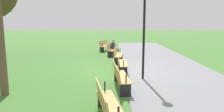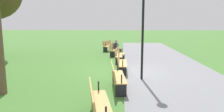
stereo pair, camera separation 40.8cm
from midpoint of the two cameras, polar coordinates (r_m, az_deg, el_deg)
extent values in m
plane|color=#477A33|center=(10.27, 1.79, -4.42)|extent=(120.00, 120.00, 0.00)
cube|color=gray|center=(10.60, 15.03, -4.29)|extent=(30.40, 4.69, 0.01)
cube|color=tan|center=(17.88, -2.47, 2.89)|extent=(1.99, 1.00, 0.04)
cube|color=tan|center=(17.92, -3.08, 3.68)|extent=(1.89, 0.68, 0.40)
cube|color=black|center=(18.76, -1.50, 2.48)|extent=(0.17, 0.37, 0.43)
cylinder|color=black|center=(18.71, -1.45, 3.68)|extent=(0.06, 0.06, 0.30)
cube|color=black|center=(17.06, -3.53, 1.79)|extent=(0.17, 0.37, 0.43)
cylinder|color=black|center=(17.01, -3.48, 3.11)|extent=(0.06, 0.06, 0.30)
cube|color=tan|center=(15.33, -0.55, 1.84)|extent=(1.99, 0.82, 0.04)
cube|color=tan|center=(15.34, -1.28, 2.76)|extent=(1.93, 0.49, 0.40)
cube|color=black|center=(16.24, 0.16, 1.43)|extent=(0.13, 0.38, 0.43)
cylinder|color=black|center=(16.19, 0.23, 2.81)|extent=(0.05, 0.05, 0.30)
cube|color=black|center=(14.48, -1.34, 0.47)|extent=(0.13, 0.38, 0.43)
cylinder|color=black|center=(14.42, -1.27, 2.02)|extent=(0.05, 0.05, 0.30)
cube|color=tan|center=(12.75, 0.98, 0.33)|extent=(1.98, 0.63, 0.04)
cube|color=tan|center=(12.74, 0.09, 1.42)|extent=(1.94, 0.30, 0.40)
cube|color=black|center=(13.69, 1.34, -0.05)|extent=(0.10, 0.38, 0.43)
cylinder|color=black|center=(13.63, 1.43, 1.59)|extent=(0.05, 0.05, 0.30)
cube|color=black|center=(11.90, 0.56, -1.46)|extent=(0.10, 0.38, 0.43)
cylinder|color=black|center=(11.83, 0.66, 0.42)|extent=(0.05, 0.05, 0.30)
cube|color=tan|center=(10.17, 1.80, -1.97)|extent=(1.94, 0.44, 0.04)
cube|color=tan|center=(10.13, 0.68, -0.62)|extent=(1.94, 0.10, 0.40)
cube|color=black|center=(11.11, 1.70, -2.23)|extent=(0.06, 0.37, 0.43)
cylinder|color=black|center=(11.04, 1.82, -0.22)|extent=(0.04, 0.04, 0.30)
cube|color=black|center=(9.33, 1.91, -4.46)|extent=(0.06, 0.37, 0.43)
cylinder|color=black|center=(9.25, 2.05, -2.08)|extent=(0.04, 0.04, 0.30)
cube|color=tan|center=(7.61, 1.20, -5.81)|extent=(1.98, 0.63, 0.04)
cube|color=tan|center=(7.53, -0.31, -4.07)|extent=(1.94, 0.30, 0.40)
cube|color=black|center=(8.55, 0.53, -5.74)|extent=(0.10, 0.38, 0.43)
cylinder|color=black|center=(8.46, 0.66, -3.15)|extent=(0.05, 0.05, 0.30)
cube|color=black|center=(6.81, 2.05, -9.69)|extent=(0.10, 0.38, 0.43)
cylinder|color=black|center=(6.70, 2.24, -6.49)|extent=(0.05, 0.05, 0.30)
cube|color=tan|center=(5.16, -3.01, -13.32)|extent=(1.99, 0.82, 0.04)
cube|color=tan|center=(5.05, -5.32, -10.91)|extent=(1.93, 0.49, 0.40)
cube|color=black|center=(6.08, -4.19, -12.09)|extent=(0.13, 0.38, 0.43)
cylinder|color=black|center=(5.95, -4.05, -8.53)|extent=(0.05, 0.05, 0.30)
cube|color=#2D3347|center=(15.52, -0.44, 2.87)|extent=(0.35, 0.26, 0.50)
sphere|color=tan|center=(15.48, -0.37, 4.30)|extent=(0.22, 0.22, 0.22)
cylinder|color=#23232D|center=(15.60, 0.28, 1.90)|extent=(0.20, 0.38, 0.13)
cylinder|color=#23232D|center=(15.60, 0.93, 1.10)|extent=(0.13, 0.13, 0.43)
cylinder|color=#23232D|center=(15.43, 0.14, 1.82)|extent=(0.20, 0.38, 0.13)
cylinder|color=#23232D|center=(15.42, 0.80, 1.01)|extent=(0.13, 0.13, 0.43)
cylinder|color=brown|center=(7.64, -30.40, 4.60)|extent=(0.27, 0.27, 3.95)
cylinder|color=black|center=(8.75, 7.63, 5.21)|extent=(0.10, 0.10, 3.65)
camera|label=1|loc=(0.20, -91.16, -0.19)|focal=32.45mm
camera|label=2|loc=(0.20, 88.84, 0.19)|focal=32.45mm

